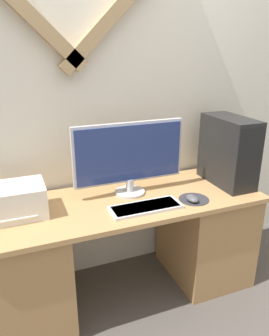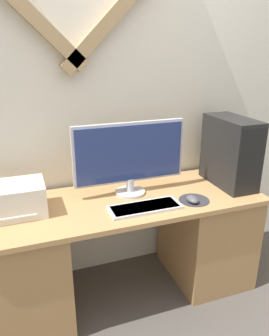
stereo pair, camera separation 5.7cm
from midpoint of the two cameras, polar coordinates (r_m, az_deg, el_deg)
name	(u,v)px [view 2 (the right image)]	position (r m, az deg, el deg)	size (l,w,h in m)	color
ground_plane	(140,325)	(2.22, 1.84, -25.72)	(12.00, 12.00, 0.00)	#4C4742
wall_back	(102,85)	(2.20, -4.86, 14.20)	(6.40, 0.13, 2.70)	silver
desk	(123,247)	(2.21, -1.17, -13.52)	(1.77, 0.63, 0.70)	tan
monitor	(130,155)	(2.04, -0.02, 2.21)	(0.72, 0.20, 0.47)	#B7B7BC
keyboard	(145,207)	(1.93, 2.68, -6.87)	(0.43, 0.16, 0.02)	silver
mousepad	(194,200)	(2.07, 11.11, -5.50)	(0.19, 0.19, 0.00)	#2D2D33
mouse	(192,199)	(2.03, 10.86, -5.38)	(0.06, 0.10, 0.04)	#4C4C51
computer_tower	(230,152)	(2.29, 17.06, 2.67)	(0.20, 0.43, 0.46)	black
printer	(9,200)	(1.95, -20.30, -5.31)	(0.40, 0.26, 0.18)	beige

